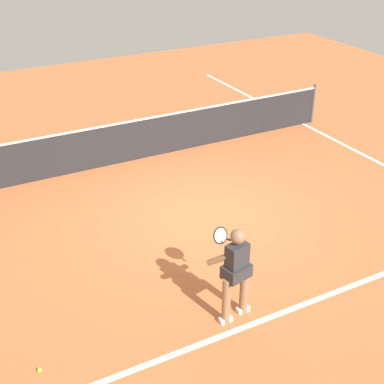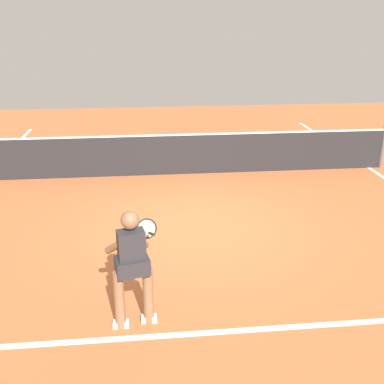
# 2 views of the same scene
# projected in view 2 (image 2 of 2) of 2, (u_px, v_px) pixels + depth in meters

# --- Properties ---
(ground_plane) EXTENTS (24.74, 24.74, 0.00)m
(ground_plane) POSITION_uv_depth(u_px,v_px,m) (197.00, 225.00, 8.63)
(ground_plane) COLOR #C66638
(service_line_marking) EXTENTS (9.65, 0.10, 0.01)m
(service_line_marking) POSITION_uv_depth(u_px,v_px,m) (227.00, 331.00, 5.71)
(service_line_marking) COLOR white
(service_line_marking) RESTS_ON ground
(court_net) EXTENTS (10.33, 0.08, 1.10)m
(court_net) POSITION_uv_depth(u_px,v_px,m) (183.00, 154.00, 11.30)
(court_net) COLOR #4C4C51
(court_net) RESTS_ON ground
(tennis_player) EXTENTS (0.69, 1.04, 1.55)m
(tennis_player) POSITION_uv_depth(u_px,v_px,m) (133.00, 264.00, 5.59)
(tennis_player) COLOR #8C6647
(tennis_player) RESTS_ON ground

